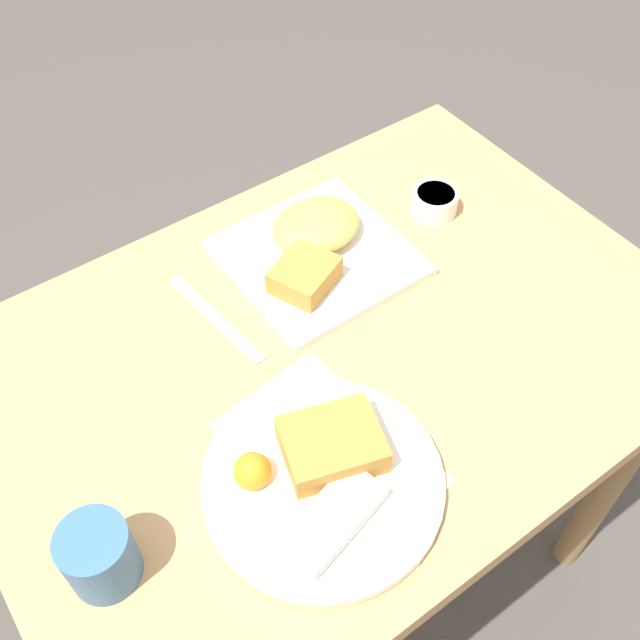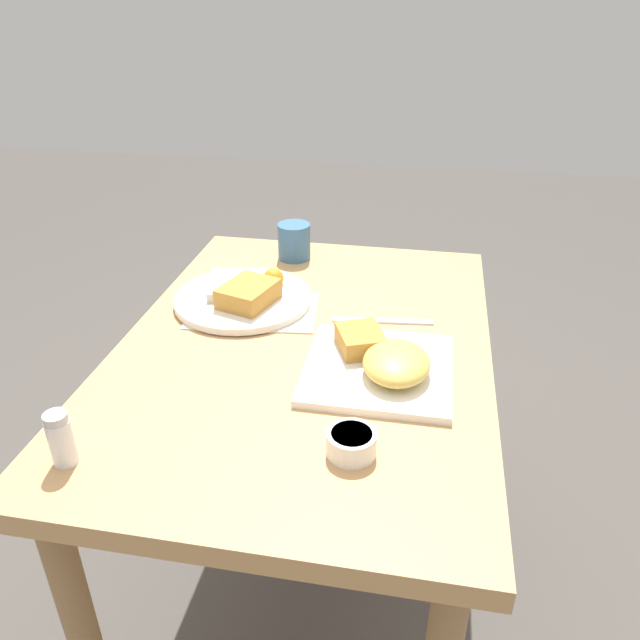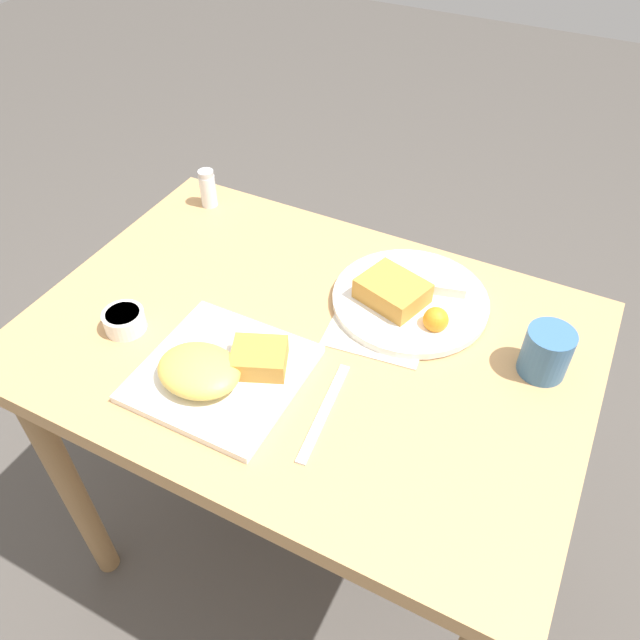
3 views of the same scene
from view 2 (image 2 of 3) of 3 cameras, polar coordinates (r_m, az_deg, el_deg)
The scene contains 9 objects.
ground_plane at distance 1.66m, azimuth -1.07°, elevation -24.69°, with size 8.00×8.00×0.00m, color #4C4742.
dining_table at distance 1.20m, azimuth -1.35°, elevation -6.37°, with size 0.96×0.67×0.75m.
menu_card at distance 1.26m, azimuth -6.10°, elevation 0.87°, with size 0.20×0.27×0.00m.
plate_square_near at distance 1.05m, azimuth 5.73°, elevation -3.92°, with size 0.25×0.25×0.06m.
plate_oval_far at distance 1.28m, azimuth -6.95°, elevation 2.26°, with size 0.28×0.28×0.05m.
sauce_ramekin at distance 0.89m, azimuth 2.89°, elevation -11.14°, with size 0.07×0.07×0.04m.
salt_shaker at distance 0.93m, azimuth -22.55°, elevation -10.25°, with size 0.03×0.03×0.08m.
butter_knife at distance 1.22m, azimuth 5.74°, elevation -0.08°, with size 0.04×0.20×0.00m.
coffee_mug at distance 1.48m, azimuth -2.38°, elevation 7.20°, with size 0.08×0.08×0.08m.
Camera 2 is at (-0.96, -0.21, 1.34)m, focal length 35.00 mm.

